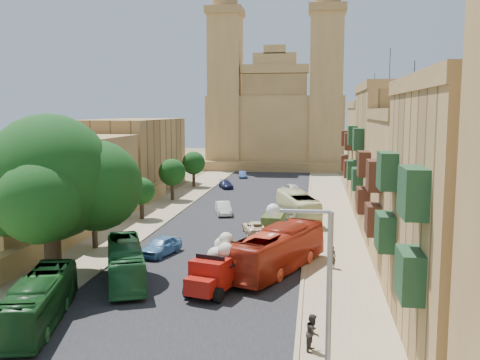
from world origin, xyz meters
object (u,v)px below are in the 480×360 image
(street_tree_a, at_px, (94,207))
(car_dkblue, at_px, (226,185))
(ficus_tree, at_px, (51,182))
(pedestrian_a, at_px, (332,257))
(bus_red_east, at_px, (278,250))
(pedestrian_c, at_px, (311,245))
(street_tree_c, at_px, (172,172))
(bus_green_south, at_px, (39,301))
(red_truck, at_px, (220,266))
(bus_cream_east, at_px, (298,206))
(streetlamp, at_px, (314,298))
(car_blue_a, at_px, (161,246))
(car_white_a, at_px, (223,208))
(pedestrian_b, at_px, (313,333))
(bus_green_north, at_px, (125,262))
(street_tree_b, at_px, (141,191))
(olive_pickup, at_px, (274,223))
(street_tree_d, at_px, (194,163))
(car_blue_b, at_px, (243,175))
(car_cream, at_px, (255,227))
(church, at_px, (277,119))
(car_white_b, at_px, (291,188))

(street_tree_a, xyz_separation_m, car_dkblue, (5.00, 34.98, -2.87))
(ficus_tree, xyz_separation_m, pedestrian_a, (18.40, 4.95, -5.68))
(bus_red_east, distance_m, pedestrian_c, 4.56)
(street_tree_c, distance_m, bus_green_south, 39.63)
(red_truck, relative_size, bus_cream_east, 0.62)
(streetlamp, distance_m, car_blue_a, 25.91)
(car_white_a, relative_size, car_dkblue, 1.09)
(red_truck, height_order, pedestrian_b, red_truck)
(streetlamp, relative_size, bus_green_north, 0.89)
(bus_green_south, bearing_deg, car_dkblue, 75.11)
(street_tree_b, xyz_separation_m, bus_red_east, (15.23, -16.35, -1.37))
(olive_pickup, height_order, car_white_a, olive_pickup)
(street_tree_c, relative_size, bus_green_south, 0.58)
(street_tree_d, relative_size, bus_red_east, 0.48)
(street_tree_a, xyz_separation_m, streetlamp, (17.72, -24.00, 1.77))
(car_white_a, bearing_deg, streetlamp, -92.08)
(olive_pickup, height_order, car_blue_b, olive_pickup)
(street_tree_b, relative_size, car_dkblue, 1.12)
(streetlamp, height_order, car_white_a, streetlamp)
(car_blue_b, relative_size, pedestrian_a, 2.05)
(streetlamp, relative_size, car_cream, 1.98)
(ficus_tree, relative_size, bus_red_east, 1.01)
(church, height_order, red_truck, church)
(pedestrian_a, bearing_deg, street_tree_c, -64.15)
(street_tree_a, height_order, car_cream, street_tree_a)
(car_white_a, distance_m, car_white_b, 17.35)
(red_truck, distance_m, car_white_a, 24.43)
(car_white_a, bearing_deg, ficus_tree, -123.42)
(street_tree_d, xyz_separation_m, bus_green_south, (3.50, -51.41, -2.26))
(bus_green_north, relative_size, car_dkblue, 2.38)
(street_tree_d, distance_m, red_truck, 46.24)
(street_tree_b, relative_size, car_blue_b, 1.29)
(ficus_tree, xyz_separation_m, bus_green_south, (2.90, -7.42, -5.24))
(street_tree_c, bearing_deg, car_dkblue, 65.51)
(car_blue_b, relative_size, pedestrian_b, 1.90)
(car_dkblue, relative_size, car_blue_b, 1.15)
(pedestrian_a, bearing_deg, street_tree_b, -47.61)
(bus_cream_east, distance_m, car_cream, 7.73)
(street_tree_b, distance_m, bus_red_east, 22.39)
(pedestrian_c, bearing_deg, street_tree_b, -108.68)
(bus_green_south, xyz_separation_m, pedestrian_a, (15.50, 12.37, -0.43))
(red_truck, height_order, car_cream, red_truck)
(ficus_tree, bearing_deg, pedestrian_c, 24.09)
(street_tree_d, xyz_separation_m, car_white_b, (14.52, -4.47, -2.82))
(bus_green_south, distance_m, car_white_a, 31.20)
(pedestrian_a, height_order, pedestrian_b, pedestrian_b)
(street_tree_c, bearing_deg, pedestrian_a, -54.91)
(bus_green_south, bearing_deg, street_tree_c, 81.89)
(car_blue_a, distance_m, car_cream, 10.49)
(car_white_a, relative_size, car_blue_b, 1.26)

